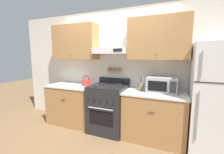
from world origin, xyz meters
TOP-DOWN VIEW (x-y plane):
  - ground_plane at (0.00, 0.00)m, footprint 16.00×16.00m
  - wall_back at (0.00, 0.63)m, footprint 5.20×0.46m
  - counter_left at (-0.92, 0.34)m, footprint 1.11×0.67m
  - counter_right at (0.93, 0.34)m, footprint 1.12×0.67m
  - stove_range at (0.00, 0.32)m, footprint 0.73×0.72m
  - refrigerator at (1.86, 0.31)m, footprint 0.72×0.72m
  - tea_kettle at (-0.60, 0.41)m, footprint 0.24×0.19m
  - microwave at (1.04, 0.43)m, footprint 0.53×0.39m
  - utensil_crock at (0.65, 0.41)m, footprint 0.10×0.10m

SIDE VIEW (x-z plane):
  - ground_plane at x=0.00m, z-range 0.00..0.00m
  - counter_right at x=0.93m, z-range 0.00..0.90m
  - counter_left at x=-0.92m, z-range 0.00..0.90m
  - stove_range at x=0.00m, z-range -0.05..1.03m
  - refrigerator at x=1.86m, z-range 0.00..1.77m
  - utensil_crock at x=0.65m, z-range 0.83..1.13m
  - tea_kettle at x=-0.60m, z-range 0.87..1.10m
  - microwave at x=1.04m, z-range 0.90..1.18m
  - wall_back at x=0.00m, z-range 0.21..2.76m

